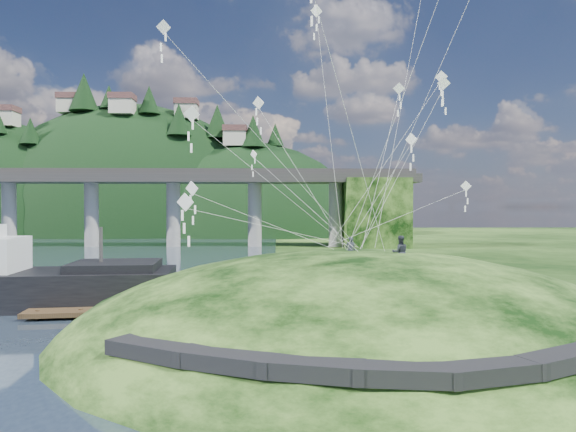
{
  "coord_description": "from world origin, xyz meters",
  "views": [
    {
      "loc": [
        3.27,
        -28.13,
        7.6
      ],
      "look_at": [
        4.0,
        6.0,
        7.0
      ],
      "focal_mm": 32.0,
      "sensor_mm": 36.0,
      "label": 1
    }
  ],
  "objects": [
    {
      "name": "far_ridge",
      "position": [
        -43.58,
        122.17,
        -7.44
      ],
      "size": [
        153.0,
        70.0,
        94.5
      ],
      "color": "black",
      "rests_on": "ground"
    },
    {
      "name": "kite_flyers",
      "position": [
        9.88,
        1.91,
        5.9
      ],
      "size": [
        3.64,
        1.28,
        1.97
      ],
      "color": "#272B34",
      "rests_on": "ground"
    },
    {
      "name": "ground",
      "position": [
        0.0,
        0.0,
        0.0
      ],
      "size": [
        320.0,
        320.0,
        0.0
      ],
      "primitive_type": "plane",
      "color": "black",
      "rests_on": "ground"
    },
    {
      "name": "kite_swarm",
      "position": [
        8.35,
        2.61,
        15.79
      ],
      "size": [
        20.59,
        16.9,
        20.5
      ],
      "color": "white",
      "rests_on": "ground"
    },
    {
      "name": "wooden_dock",
      "position": [
        -7.41,
        7.39,
        0.41
      ],
      "size": [
        13.09,
        3.64,
        0.92
      ],
      "color": "#362516",
      "rests_on": "ground"
    },
    {
      "name": "work_barge",
      "position": [
        -16.97,
        10.65,
        2.05
      ],
      "size": [
        23.9,
        8.48,
        8.2
      ],
      "color": "black",
      "rests_on": "ground"
    },
    {
      "name": "footpath",
      "position": [
        7.46,
        -9.74,
        2.08
      ],
      "size": [
        22.29,
        5.84,
        0.83
      ],
      "color": "black",
      "rests_on": "ground"
    },
    {
      "name": "grass_hill",
      "position": [
        8.0,
        2.0,
        -1.5
      ],
      "size": [
        36.0,
        32.0,
        13.0
      ],
      "color": "black",
      "rests_on": "ground"
    },
    {
      "name": "bridge",
      "position": [
        -26.46,
        70.07,
        9.7
      ],
      "size": [
        160.0,
        11.0,
        15.0
      ],
      "color": "#2D2B2B",
      "rests_on": "ground"
    }
  ]
}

